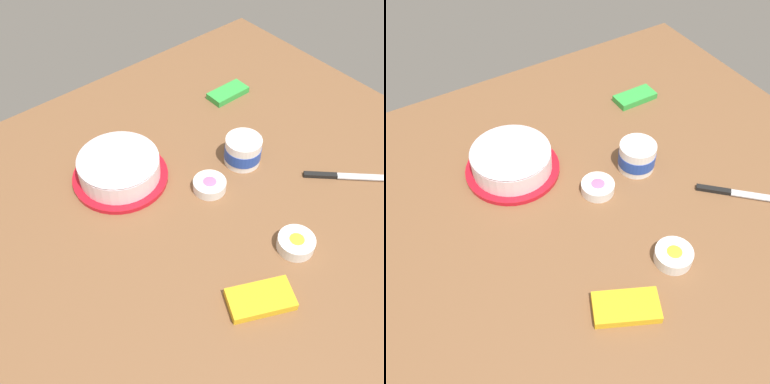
{
  "view_description": "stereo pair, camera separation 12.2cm",
  "coord_description": "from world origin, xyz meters",
  "views": [
    {
      "loc": [
        0.57,
        0.52,
        0.95
      ],
      "look_at": [
        0.06,
        -0.11,
        0.04
      ],
      "focal_mm": 42.07,
      "sensor_mm": 36.0,
      "label": 1
    },
    {
      "loc": [
        0.47,
        0.59,
        0.95
      ],
      "look_at": [
        0.06,
        -0.11,
        0.04
      ],
      "focal_mm": 42.07,
      "sensor_mm": 36.0,
      "label": 2
    }
  ],
  "objects": [
    {
      "name": "ground_plane",
      "position": [
        0.0,
        0.0,
        0.0
      ],
      "size": [
        1.54,
        1.54,
        0.0
      ],
      "primitive_type": "plane",
      "color": "brown"
    },
    {
      "name": "frosted_cake",
      "position": [
        0.16,
        -0.3,
        0.04
      ],
      "size": [
        0.28,
        0.28,
        0.09
      ],
      "color": "red",
      "rests_on": "ground_plane"
    },
    {
      "name": "frosting_tub",
      "position": [
        -0.16,
        -0.13,
        0.04
      ],
      "size": [
        0.11,
        0.11,
        0.08
      ],
      "color": "white",
      "rests_on": "ground_plane"
    },
    {
      "name": "spreading_knife",
      "position": [
        -0.32,
        0.09,
        0.01
      ],
      "size": [
        0.19,
        0.18,
        0.01
      ],
      "color": "silver",
      "rests_on": "ground_plane"
    },
    {
      "name": "sprinkle_bowl_pink",
      "position": [
        -0.01,
        -0.11,
        0.02
      ],
      "size": [
        0.09,
        0.09,
        0.03
      ],
      "color": "white",
      "rests_on": "ground_plane"
    },
    {
      "name": "sprinkle_bowl_yellow",
      "position": [
        -0.05,
        0.18,
        0.02
      ],
      "size": [
        0.1,
        0.1,
        0.04
      ],
      "color": "white",
      "rests_on": "ground_plane"
    },
    {
      "name": "candy_box_lower",
      "position": [
        -0.35,
        -0.4,
        0.01
      ],
      "size": [
        0.14,
        0.07,
        0.02
      ],
      "primitive_type": "cube",
      "rotation": [
        0.0,
        0.0,
        -0.01
      ],
      "color": "green",
      "rests_on": "ground_plane"
    },
    {
      "name": "candy_box_upper",
      "position": [
        0.13,
        0.23,
        0.01
      ],
      "size": [
        0.17,
        0.14,
        0.02
      ],
      "primitive_type": "cube",
      "rotation": [
        0.0,
        0.0,
        -0.45
      ],
      "color": "yellow",
      "rests_on": "ground_plane"
    }
  ]
}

